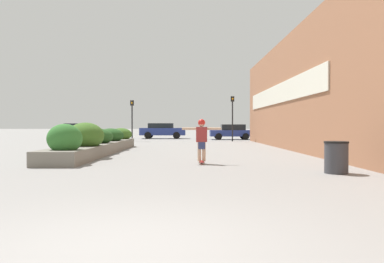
{
  "coord_description": "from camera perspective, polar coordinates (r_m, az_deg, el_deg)",
  "views": [
    {
      "loc": [
        0.71,
        -3.96,
        1.31
      ],
      "look_at": [
        0.82,
        15.41,
        1.0
      ],
      "focal_mm": 35.0,
      "sensor_mm": 36.0,
      "label": 1
    }
  ],
  "objects": [
    {
      "name": "trash_bin",
      "position": [
        10.98,
        21.12,
        -3.68
      ],
      "size": [
        0.66,
        0.66,
        0.88
      ],
      "color": "#38383D",
      "rests_on": "ground_plane"
    },
    {
      "name": "building_wall_right",
      "position": [
        17.11,
        18.71,
        6.85
      ],
      "size": [
        0.67,
        33.15,
        6.19
      ],
      "color": "#9E6647",
      "rests_on": "ground_plane"
    },
    {
      "name": "skateboard",
      "position": [
        12.85,
        1.47,
        -4.64
      ],
      "size": [
        0.19,
        0.76,
        0.09
      ],
      "rotation": [
        0.0,
        0.0,
        0.02
      ],
      "color": "maroon",
      "rests_on": "ground_plane"
    },
    {
      "name": "traffic_light_right",
      "position": [
        31.34,
        6.19,
        3.15
      ],
      "size": [
        0.28,
        0.3,
        3.76
      ],
      "color": "black",
      "rests_on": "ground_plane"
    },
    {
      "name": "car_rightmost",
      "position": [
        40.28,
        -16.81,
        0.13
      ],
      "size": [
        4.48,
        1.85,
        1.54
      ],
      "rotation": [
        0.0,
        0.0,
        -1.57
      ],
      "color": "black",
      "rests_on": "ground_plane"
    },
    {
      "name": "traffic_light_left",
      "position": [
        32.06,
        -9.13,
        2.76
      ],
      "size": [
        0.28,
        0.3,
        3.46
      ],
      "color": "black",
      "rests_on": "ground_plane"
    },
    {
      "name": "car_center_left",
      "position": [
        37.92,
        -4.53,
        0.17
      ],
      "size": [
        4.56,
        2.0,
        1.55
      ],
      "rotation": [
        0.0,
        0.0,
        -1.57
      ],
      "color": "navy",
      "rests_on": "ground_plane"
    },
    {
      "name": "car_center_right",
      "position": [
        36.79,
        15.16,
        0.08
      ],
      "size": [
        4.7,
        2.02,
        1.53
      ],
      "rotation": [
        0.0,
        0.0,
        1.57
      ],
      "color": "silver",
      "rests_on": "ground_plane"
    },
    {
      "name": "car_leftmost",
      "position": [
        35.39,
        6.07,
        -0.02
      ],
      "size": [
        4.01,
        1.88,
        1.43
      ],
      "rotation": [
        0.0,
        0.0,
        1.57
      ],
      "color": "navy",
      "rests_on": "ground_plane"
    },
    {
      "name": "planter_box",
      "position": [
        18.06,
        -14.03,
        -1.61
      ],
      "size": [
        1.69,
        12.34,
        1.43
      ],
      "color": "slate",
      "rests_on": "ground_plane"
    },
    {
      "name": "skateboarder",
      "position": [
        12.8,
        1.47,
        -0.64
      ],
      "size": [
        1.35,
        0.25,
        1.45
      ],
      "rotation": [
        0.0,
        0.0,
        0.02
      ],
      "color": "tan",
      "rests_on": "skateboard"
    },
    {
      "name": "ground_plane",
      "position": [
        4.23,
        -10.38,
        -17.09
      ],
      "size": [
        300.0,
        300.0,
        0.0
      ],
      "primitive_type": "plane",
      "color": "gray"
    }
  ]
}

